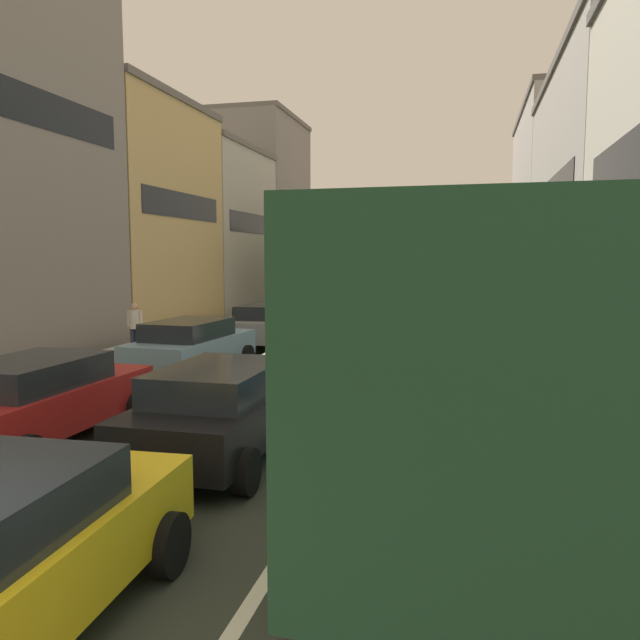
% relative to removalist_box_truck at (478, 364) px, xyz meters
% --- Properties ---
extents(sidewalk_left, '(2.60, 64.00, 0.14)m').
position_rel_removalist_box_truck_xyz_m(sidewalk_left, '(-10.39, 15.68, -1.90)').
color(sidewalk_left, '#B3B3B3').
rests_on(sidewalk_left, ground).
extents(lane_stripe_left, '(0.16, 60.00, 0.01)m').
position_rel_removalist_box_truck_xyz_m(lane_stripe_left, '(-5.39, 15.68, -1.97)').
color(lane_stripe_left, silver).
rests_on(lane_stripe_left, ground).
extents(lane_stripe_right, '(0.16, 60.00, 0.01)m').
position_rel_removalist_box_truck_xyz_m(lane_stripe_right, '(-1.99, 15.68, -1.97)').
color(lane_stripe_right, silver).
rests_on(lane_stripe_right, ground).
extents(building_row_left, '(7.20, 43.90, 13.74)m').
position_rel_removalist_box_truck_xyz_m(building_row_left, '(-15.69, 16.91, 4.11)').
color(building_row_left, '#B2ADA3').
rests_on(building_row_left, ground).
extents(removalist_box_truck, '(2.90, 7.77, 3.58)m').
position_rel_removalist_box_truck_xyz_m(removalist_box_truck, '(0.00, 0.00, 0.00)').
color(removalist_box_truck, navy).
rests_on(removalist_box_truck, ground).
extents(sedan_centre_lane_second, '(2.10, 4.32, 1.49)m').
position_rel_removalist_box_truck_xyz_m(sedan_centre_lane_second, '(-3.85, 1.84, -1.18)').
color(sedan_centre_lane_second, black).
rests_on(sedan_centre_lane_second, ground).
extents(wagon_left_lane_second, '(2.12, 4.33, 1.49)m').
position_rel_removalist_box_truck_xyz_m(wagon_left_lane_second, '(-7.14, 1.69, -1.18)').
color(wagon_left_lane_second, '#A51E1E').
rests_on(wagon_left_lane_second, ground).
extents(hatchback_centre_lane_third, '(2.18, 4.36, 1.49)m').
position_rel_removalist_box_truck_xyz_m(hatchback_centre_lane_third, '(-3.70, 7.75, -1.18)').
color(hatchback_centre_lane_third, beige).
rests_on(hatchback_centre_lane_third, ground).
extents(sedan_left_lane_third, '(2.29, 4.41, 1.49)m').
position_rel_removalist_box_truck_xyz_m(sedan_left_lane_third, '(-7.30, 7.94, -1.18)').
color(sedan_left_lane_third, '#759EB7').
rests_on(sedan_left_lane_third, ground).
extents(coupe_centre_lane_fourth, '(2.29, 4.41, 1.49)m').
position_rel_removalist_box_truck_xyz_m(coupe_centre_lane_fourth, '(-3.75, 13.32, -1.18)').
color(coupe_centre_lane_fourth, '#19592D').
rests_on(coupe_centre_lane_fourth, ground).
extents(sedan_left_lane_fourth, '(2.11, 4.32, 1.49)m').
position_rel_removalist_box_truck_xyz_m(sedan_left_lane_fourth, '(-7.03, 13.48, -1.18)').
color(sedan_left_lane_fourth, gray).
rests_on(sedan_left_lane_fourth, ground).
extents(sedan_centre_lane_fifth, '(2.11, 4.32, 1.49)m').
position_rel_removalist_box_truck_xyz_m(sedan_centre_lane_fifth, '(-3.50, 18.93, -1.18)').
color(sedan_centre_lane_fifth, silver).
rests_on(sedan_centre_lane_fifth, ground).
extents(sedan_left_lane_fifth, '(2.07, 4.30, 1.49)m').
position_rel_removalist_box_truck_xyz_m(sedan_left_lane_fifth, '(-6.94, 19.47, -1.18)').
color(sedan_left_lane_fifth, '#B29319').
rests_on(sedan_left_lane_fifth, ground).
extents(sedan_right_lane_behind_truck, '(2.28, 4.40, 1.49)m').
position_rel_removalist_box_truck_xyz_m(sedan_right_lane_behind_truck, '(-0.15, 7.24, -1.18)').
color(sedan_right_lane_behind_truck, '#194C8C').
rests_on(sedan_right_lane_behind_truck, ground).
extents(wagon_right_lane_far, '(2.29, 4.41, 1.49)m').
position_rel_removalist_box_truck_xyz_m(wagon_right_lane_far, '(-0.33, 12.96, -1.18)').
color(wagon_right_lane_far, black).
rests_on(wagon_right_lane_far, ground).
extents(bus_mid_queue_primary, '(2.91, 10.53, 5.06)m').
position_rel_removalist_box_truck_xyz_m(bus_mid_queue_primary, '(-7.22, 27.73, 0.86)').
color(bus_mid_queue_primary, '#1E6033').
rests_on(bus_mid_queue_primary, ground).
extents(bus_far_queue_secondary, '(3.12, 10.59, 2.90)m').
position_rel_removalist_box_truck_xyz_m(bus_far_queue_secondary, '(-3.50, 42.12, -0.21)').
color(bus_far_queue_secondary, '#B21919').
rests_on(bus_far_queue_secondary, ground).
extents(pedestrian_near_kerb, '(0.54, 0.34, 1.66)m').
position_rel_removalist_box_truck_xyz_m(pedestrian_near_kerb, '(-10.69, 10.87, -1.03)').
color(pedestrian_near_kerb, '#262D47').
rests_on(pedestrian_near_kerb, ground).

